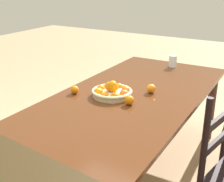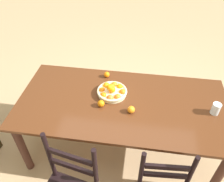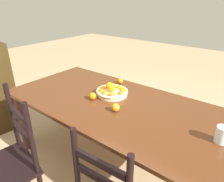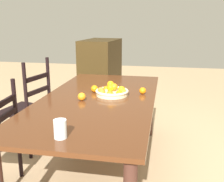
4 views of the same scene
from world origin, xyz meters
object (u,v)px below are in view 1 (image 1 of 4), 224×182
(orange_loose_2, at_px, (151,88))
(drinking_glass, at_px, (173,61))
(dining_table, at_px, (131,105))
(fruit_bowl, at_px, (112,92))
(orange_loose_0, at_px, (75,90))
(orange_loose_1, at_px, (129,100))

(orange_loose_2, xyz_separation_m, drinking_glass, (-0.77, -0.10, 0.02))
(dining_table, bearing_deg, drinking_glass, 178.87)
(fruit_bowl, height_order, orange_loose_2, fruit_bowl)
(orange_loose_0, xyz_separation_m, drinking_glass, (-1.08, 0.39, 0.03))
(orange_loose_0, distance_m, orange_loose_1, 0.46)
(orange_loose_0, relative_size, drinking_glass, 0.55)
(orange_loose_2, bearing_deg, drinking_glass, -172.29)
(dining_table, height_order, orange_loose_2, orange_loose_2)
(dining_table, distance_m, orange_loose_0, 0.45)
(dining_table, bearing_deg, fruit_bowl, -40.85)
(orange_loose_0, bearing_deg, dining_table, 120.18)
(dining_table, distance_m, drinking_glass, 0.87)
(fruit_bowl, xyz_separation_m, drinking_glass, (-0.98, 0.12, 0.02))
(dining_table, xyz_separation_m, orange_loose_2, (-0.09, 0.12, 0.13))
(fruit_bowl, bearing_deg, orange_loose_1, 67.22)
(dining_table, relative_size, orange_loose_2, 29.99)
(fruit_bowl, height_order, orange_loose_0, fruit_bowl)
(dining_table, distance_m, orange_loose_1, 0.25)
(fruit_bowl, distance_m, orange_loose_2, 0.31)
(orange_loose_2, relative_size, drinking_glass, 0.60)
(orange_loose_2, bearing_deg, fruit_bowl, -46.52)
(orange_loose_0, bearing_deg, drinking_glass, 159.97)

